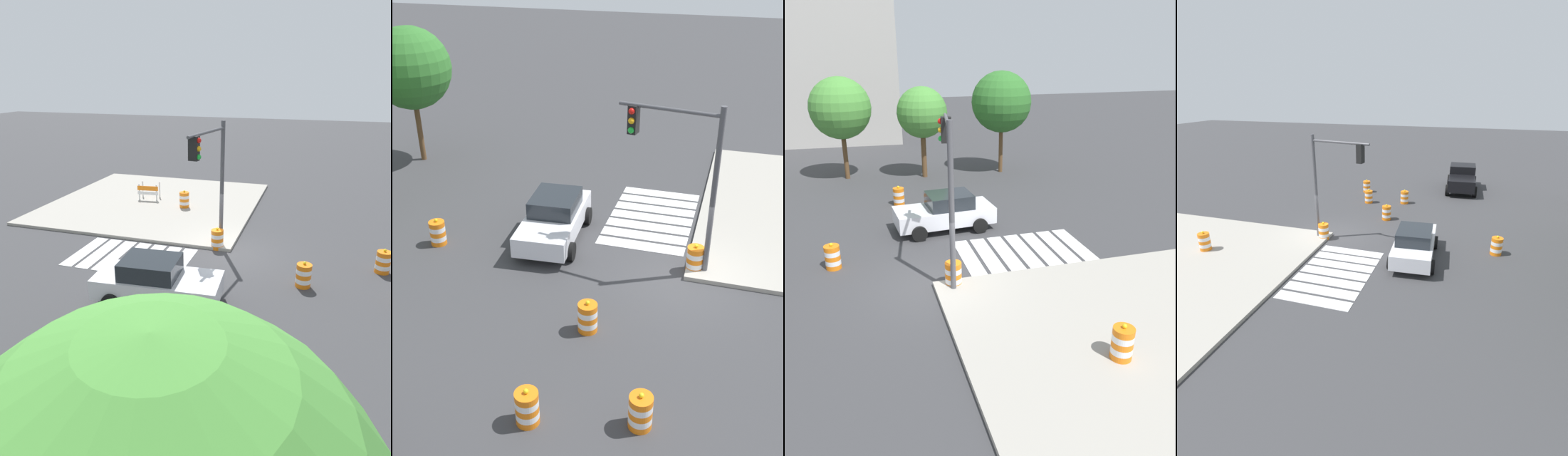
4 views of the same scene
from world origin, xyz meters
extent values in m
plane|color=#38383A|center=(0.00, 0.00, 0.00)|extent=(120.00, 120.00, 0.00)
cube|color=silver|center=(1.75, 1.80, 0.01)|extent=(0.60, 3.20, 0.02)
cube|color=silver|center=(2.50, 1.80, 0.01)|extent=(0.60, 3.20, 0.02)
cube|color=silver|center=(3.25, 1.80, 0.01)|extent=(0.60, 3.20, 0.02)
cube|color=silver|center=(4.00, 1.80, 0.01)|extent=(0.60, 3.20, 0.02)
cube|color=silver|center=(4.75, 1.80, 0.01)|extent=(0.60, 3.20, 0.02)
cube|color=silver|center=(5.50, 1.80, 0.01)|extent=(0.60, 3.20, 0.02)
cube|color=silver|center=(6.25, 1.80, 0.01)|extent=(0.60, 3.20, 0.02)
cube|color=silver|center=(1.45, 4.95, 0.68)|extent=(4.42, 2.14, 0.70)
cube|color=#1E2328|center=(1.70, 4.97, 1.33)|extent=(2.01, 1.73, 0.60)
cylinder|color=black|center=(0.17, 3.91, 0.33)|extent=(0.68, 0.29, 0.66)
cylinder|color=black|center=(0.03, 5.80, 0.33)|extent=(0.68, 0.29, 0.66)
cylinder|color=black|center=(2.86, 4.10, 0.33)|extent=(0.68, 0.29, 0.66)
cylinder|color=black|center=(2.73, 5.99, 0.33)|extent=(0.68, 0.29, 0.66)
cube|color=black|center=(-10.32, 6.48, 0.87)|extent=(2.59, 2.11, 0.90)
cube|color=black|center=(-12.41, 6.39, 1.17)|extent=(1.99, 2.08, 1.50)
cube|color=black|center=(-13.51, 6.34, 0.87)|extent=(1.48, 1.96, 0.90)
cylinder|color=black|center=(-13.17, 5.33, 0.42)|extent=(0.85, 0.34, 0.84)
cylinder|color=black|center=(-13.26, 7.37, 0.42)|extent=(0.85, 0.34, 0.84)
cylinder|color=black|center=(-9.77, 5.48, 0.42)|extent=(0.85, 0.34, 0.84)
cylinder|color=black|center=(-9.86, 7.52, 0.42)|extent=(0.85, 0.34, 0.84)
cylinder|color=orange|center=(-0.13, 8.82, 0.09)|extent=(0.56, 0.56, 0.18)
cylinder|color=white|center=(-0.13, 8.82, 0.27)|extent=(0.56, 0.56, 0.18)
cylinder|color=orange|center=(-0.13, 8.82, 0.45)|extent=(0.56, 0.56, 0.18)
cylinder|color=white|center=(-0.13, 8.82, 0.63)|extent=(0.56, 0.56, 0.18)
cylinder|color=orange|center=(-0.13, 8.82, 0.81)|extent=(0.56, 0.56, 0.18)
sphere|color=yellow|center=(-0.13, 8.82, 0.96)|extent=(0.12, 0.12, 0.12)
cylinder|color=orange|center=(-6.83, 2.70, 0.09)|extent=(0.56, 0.56, 0.18)
cylinder|color=white|center=(-6.83, 2.70, 0.27)|extent=(0.56, 0.56, 0.18)
cylinder|color=orange|center=(-6.83, 2.70, 0.45)|extent=(0.56, 0.56, 0.18)
cylinder|color=white|center=(-6.83, 2.70, 0.63)|extent=(0.56, 0.56, 0.18)
cylinder|color=orange|center=(-6.83, 2.70, 0.81)|extent=(0.56, 0.56, 0.18)
sphere|color=yellow|center=(-6.83, 2.70, 0.96)|extent=(0.12, 0.12, 0.12)
cylinder|color=orange|center=(-8.80, -0.81, 0.09)|extent=(0.56, 0.56, 0.18)
cylinder|color=white|center=(-8.80, -0.81, 0.27)|extent=(0.56, 0.56, 0.18)
cylinder|color=orange|center=(-8.80, -0.81, 0.45)|extent=(0.56, 0.56, 0.18)
cylinder|color=white|center=(-8.80, -0.81, 0.63)|extent=(0.56, 0.56, 0.18)
cylinder|color=orange|center=(-8.80, -0.81, 0.81)|extent=(0.56, 0.56, 0.18)
sphere|color=yellow|center=(-8.80, -0.81, 0.96)|extent=(0.12, 0.12, 0.12)
cylinder|color=orange|center=(-6.22, 0.17, 0.09)|extent=(0.56, 0.56, 0.18)
cylinder|color=white|center=(-6.22, 0.17, 0.27)|extent=(0.56, 0.56, 0.18)
cylinder|color=orange|center=(-6.22, 0.17, 0.45)|extent=(0.56, 0.56, 0.18)
cylinder|color=white|center=(-6.22, 0.17, 0.63)|extent=(0.56, 0.56, 0.18)
cylinder|color=orange|center=(-6.22, 0.17, 0.81)|extent=(0.56, 0.56, 0.18)
sphere|color=yellow|center=(-6.22, 0.17, 0.96)|extent=(0.12, 0.12, 0.12)
cylinder|color=orange|center=(-3.27, 2.29, 0.09)|extent=(0.56, 0.56, 0.18)
cylinder|color=white|center=(-3.27, 2.29, 0.27)|extent=(0.56, 0.56, 0.18)
cylinder|color=orange|center=(-3.27, 2.29, 0.45)|extent=(0.56, 0.56, 0.18)
cylinder|color=white|center=(-3.27, 2.29, 0.63)|extent=(0.56, 0.56, 0.18)
cylinder|color=orange|center=(-3.27, 2.29, 0.81)|extent=(0.56, 0.56, 0.18)
sphere|color=yellow|center=(-3.27, 2.29, 0.96)|extent=(0.12, 0.12, 0.12)
cylinder|color=orange|center=(0.68, -0.25, 0.09)|extent=(0.56, 0.56, 0.18)
cylinder|color=white|center=(0.68, -0.25, 0.27)|extent=(0.56, 0.56, 0.18)
cylinder|color=orange|center=(0.68, -0.25, 0.45)|extent=(0.56, 0.56, 0.18)
cylinder|color=white|center=(0.68, -0.25, 0.63)|extent=(0.56, 0.56, 0.18)
cylinder|color=orange|center=(0.68, -0.25, 0.81)|extent=(0.56, 0.56, 0.18)
sphere|color=yellow|center=(0.68, -0.25, 0.96)|extent=(0.12, 0.12, 0.12)
cylinder|color=orange|center=(3.94, -5.31, 0.24)|extent=(0.56, 0.56, 0.18)
cylinder|color=white|center=(3.94, -5.31, 0.42)|extent=(0.56, 0.56, 0.18)
cylinder|color=orange|center=(3.94, -5.31, 0.60)|extent=(0.56, 0.56, 0.18)
cylinder|color=white|center=(3.94, -5.31, 0.78)|extent=(0.56, 0.56, 0.18)
cylinder|color=orange|center=(3.94, -5.31, 0.96)|extent=(0.56, 0.56, 0.18)
sphere|color=yellow|center=(3.94, -5.31, 1.11)|extent=(0.12, 0.12, 0.12)
cylinder|color=#4C4C51|center=(0.60, -0.60, 2.90)|extent=(0.18, 0.18, 5.50)
cylinder|color=#4C4C51|center=(0.86, 0.98, 5.35)|extent=(0.65, 3.18, 0.12)
cube|color=black|center=(1.05, 2.08, 4.90)|extent=(0.40, 0.34, 0.90)
sphere|color=red|center=(0.86, 2.11, 5.20)|extent=(0.20, 0.20, 0.20)
sphere|color=#F2A514|center=(0.86, 2.11, 4.90)|extent=(0.20, 0.20, 0.20)
sphere|color=green|center=(0.86, 2.11, 4.60)|extent=(0.20, 0.20, 0.20)
camera|label=1|loc=(-3.49, 16.65, 7.45)|focal=32.68mm
camera|label=2|loc=(-15.14, -1.19, 10.17)|focal=43.47mm
camera|label=3|loc=(-2.15, -13.46, 7.62)|focal=35.46mm
camera|label=4|loc=(16.38, 7.37, 7.78)|focal=26.79mm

